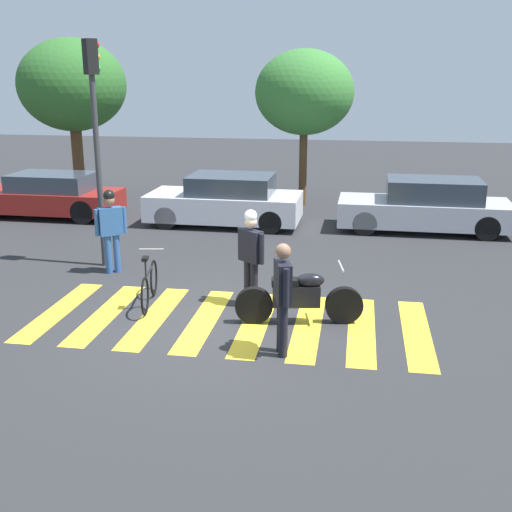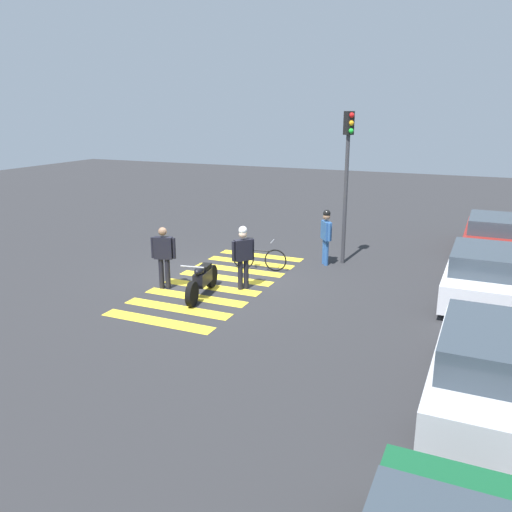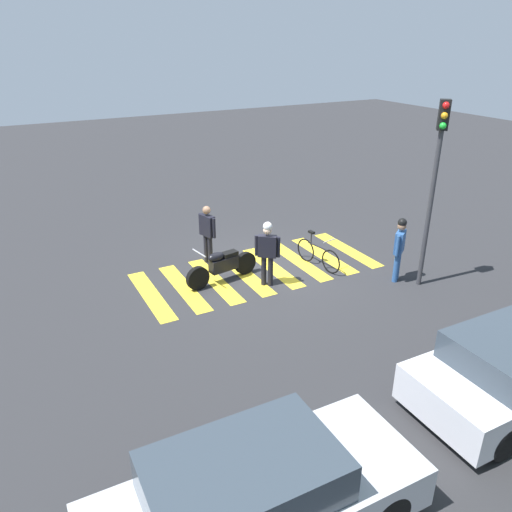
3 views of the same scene
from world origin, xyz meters
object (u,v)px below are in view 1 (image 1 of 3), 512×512
officer_on_foot (251,250)px  officer_by_motorcycle (283,292)px  leaning_bicycle (149,285)px  car_maroon_wagon (49,196)px  car_white_van (226,201)px  police_motorcycle (299,298)px  car_silver_sedan (426,206)px  pedestrian_bystander (111,225)px  traffic_light_pole (96,120)px

officer_on_foot → officer_by_motorcycle: size_ratio=1.02×
leaning_bicycle → car_maroon_wagon: (-5.29, 6.59, 0.24)m
leaning_bicycle → car_white_van: bearing=89.2°
police_motorcycle → car_maroon_wagon: bearing=139.0°
car_maroon_wagon → car_silver_sedan: bearing=-0.1°
police_motorcycle → pedestrian_bystander: pedestrian_bystander is taller
traffic_light_pole → car_maroon_wagon: bearing=128.8°
police_motorcycle → pedestrian_bystander: size_ratio=1.21×
officer_by_motorcycle → car_white_van: (-2.58, 8.14, -0.34)m
officer_on_foot → car_silver_sedan: (3.69, 6.26, -0.37)m
car_white_van → traffic_light_pole: bearing=-113.8°
police_motorcycle → car_white_van: 7.39m
officer_by_motorcycle → pedestrian_bystander: 5.32m
traffic_light_pole → officer_by_motorcycle: bearing=-41.5°
leaning_bicycle → car_silver_sedan: (5.53, 6.57, 0.29)m
police_motorcycle → car_silver_sedan: bearing=68.7°
officer_by_motorcycle → car_white_van: 8.55m
leaning_bicycle → officer_by_motorcycle: officer_by_motorcycle is taller
leaning_bicycle → police_motorcycle: bearing=-9.2°
car_maroon_wagon → traffic_light_pole: (3.52, -4.38, 2.55)m
police_motorcycle → traffic_light_pole: size_ratio=0.45×
leaning_bicycle → pedestrian_bystander: pedestrian_bystander is taller
leaning_bicycle → officer_on_foot: 1.98m
car_white_van → car_silver_sedan: (5.44, 0.14, 0.00)m
car_maroon_wagon → police_motorcycle: bearing=-41.0°
officer_on_foot → car_maroon_wagon: officer_on_foot is taller
police_motorcycle → car_silver_sedan: 7.54m
car_maroon_wagon → car_silver_sedan: (10.82, -0.02, 0.05)m
officer_on_foot → traffic_light_pole: (-3.62, 1.90, 2.13)m
police_motorcycle → leaning_bicycle: (-2.80, 0.45, -0.08)m
police_motorcycle → car_maroon_wagon: 10.72m
car_silver_sedan → traffic_light_pole: bearing=-149.2°
police_motorcycle → leaning_bicycle: police_motorcycle is taller
car_silver_sedan → car_white_van: bearing=-178.5°
pedestrian_bystander → car_white_van: 4.94m
police_motorcycle → car_white_van: (-2.71, 6.88, 0.21)m
police_motorcycle → officer_by_motorcycle: bearing=-95.7°
car_maroon_wagon → traffic_light_pole: traffic_light_pole is taller
pedestrian_bystander → traffic_light_pole: size_ratio=0.38×
officer_on_foot → car_maroon_wagon: bearing=138.7°
car_maroon_wagon → officer_on_foot: bearing=-41.3°
car_white_van → officer_on_foot: bearing=-74.0°
leaning_bicycle → car_white_van: 6.43m
officer_by_motorcycle → car_maroon_wagon: bearing=133.8°
officer_by_motorcycle → car_white_van: officer_by_motorcycle is taller
officer_on_foot → pedestrian_bystander: (-3.23, 1.41, 0.00)m
car_silver_sedan → traffic_light_pole: 8.87m
police_motorcycle → officer_on_foot: (-0.96, 0.76, 0.58)m
car_white_van → police_motorcycle: bearing=-68.5°
officer_on_foot → pedestrian_bystander: size_ratio=1.00×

